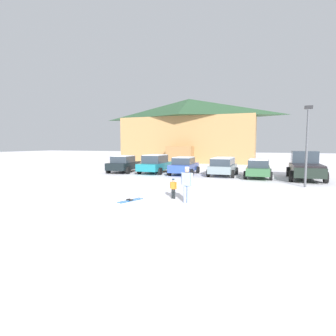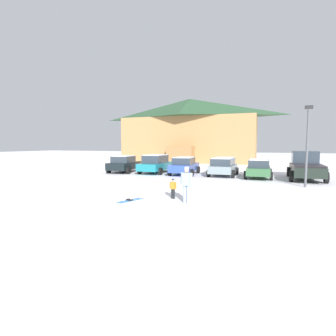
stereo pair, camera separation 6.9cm
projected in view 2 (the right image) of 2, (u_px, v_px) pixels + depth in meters
The scene contains 12 objects.
ground at pixel (83, 208), 10.97m from camera, with size 160.00×160.00×0.00m, color white.
ski_lodge at pixel (189, 130), 40.10m from camera, with size 20.30×9.64×9.55m.
parked_black_sedan at pixel (124, 164), 25.07m from camera, with size 2.44×4.13×1.61m.
parked_teal_hatchback at pixel (156, 164), 24.55m from camera, with size 2.29×4.73×1.72m.
parked_blue_hatchback at pixel (184, 166), 23.18m from camera, with size 2.30×4.26×1.57m.
parked_grey_wagon at pixel (223, 166), 22.30m from camera, with size 2.25×4.18×1.56m.
parked_green_coupe at pixel (259, 168), 20.98m from camera, with size 2.10×4.46×1.51m.
pickup_truck at pixel (306, 166), 20.05m from camera, with size 2.51×5.50×2.15m.
skier_child_in_orange_jacket at pixel (173, 187), 12.91m from camera, with size 0.36×0.18×0.99m.
skier_adult_in_blue_parka at pixel (186, 183), 11.89m from camera, with size 0.60×0.35×1.67m.
pair_of_skis at pixel (130, 200), 12.48m from camera, with size 0.78×1.39×0.08m.
lamp_post at pixel (307, 141), 16.14m from camera, with size 0.44×0.24×5.04m.
Camera 2 is at (7.12, -8.83, 2.69)m, focal length 28.00 mm.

